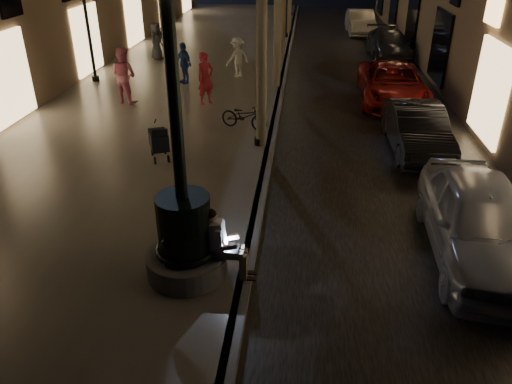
# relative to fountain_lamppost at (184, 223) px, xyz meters

# --- Properties ---
(ground) EXTENTS (120.00, 120.00, 0.00)m
(ground) POSITION_rel_fountain_lamppost_xyz_m (1.00, 13.00, -1.21)
(ground) COLOR black
(ground) RESTS_ON ground
(cobble_lane) EXTENTS (6.00, 45.00, 0.02)m
(cobble_lane) POSITION_rel_fountain_lamppost_xyz_m (4.00, 13.00, -1.20)
(cobble_lane) COLOR black
(cobble_lane) RESTS_ON ground
(promenade) EXTENTS (8.00, 45.00, 0.20)m
(promenade) POSITION_rel_fountain_lamppost_xyz_m (-3.00, 13.00, -1.11)
(promenade) COLOR #656159
(promenade) RESTS_ON ground
(curb_strip) EXTENTS (0.25, 45.00, 0.20)m
(curb_strip) POSITION_rel_fountain_lamppost_xyz_m (1.00, 13.00, -1.11)
(curb_strip) COLOR #59595B
(curb_strip) RESTS_ON ground
(fountain_lamppost) EXTENTS (1.40, 1.40, 5.21)m
(fountain_lamppost) POSITION_rel_fountain_lamppost_xyz_m (0.00, 0.00, 0.00)
(fountain_lamppost) COLOR #59595B
(fountain_lamppost) RESTS_ON promenade
(seated_man_laptop) EXTENTS (0.93, 0.31, 1.30)m
(seated_man_laptop) POSITION_rel_fountain_lamppost_xyz_m (0.61, -0.00, -0.32)
(seated_man_laptop) COLOR tan
(seated_man_laptop) RESTS_ON promenade
(lamp_curb_a) EXTENTS (0.36, 0.36, 4.81)m
(lamp_curb_a) POSITION_rel_fountain_lamppost_xyz_m (0.70, 6.00, 2.02)
(lamp_curb_a) COLOR black
(lamp_curb_a) RESTS_ON promenade
(lamp_left_b) EXTENTS (0.36, 0.36, 4.81)m
(lamp_left_b) POSITION_rel_fountain_lamppost_xyz_m (-6.40, 12.00, 2.02)
(lamp_left_b) COLOR black
(lamp_left_b) RESTS_ON promenade
(stroller) EXTENTS (0.69, 1.01, 1.04)m
(stroller) POSITION_rel_fountain_lamppost_xyz_m (-1.78, 4.74, -0.49)
(stroller) COLOR black
(stroller) RESTS_ON promenade
(car_front) EXTENTS (1.95, 4.49, 1.51)m
(car_front) POSITION_rel_fountain_lamppost_xyz_m (5.23, 1.33, -0.46)
(car_front) COLOR #A2A4A9
(car_front) RESTS_ON ground
(car_second) EXTENTS (1.48, 3.94, 1.28)m
(car_second) POSITION_rel_fountain_lamppost_xyz_m (5.03, 6.45, -0.57)
(car_second) COLOR black
(car_second) RESTS_ON ground
(car_third) EXTENTS (2.31, 4.85, 1.34)m
(car_third) POSITION_rel_fountain_lamppost_xyz_m (5.00, 11.00, -0.54)
(car_third) COLOR maroon
(car_third) RESTS_ON ground
(car_rear) EXTENTS (2.05, 4.53, 1.29)m
(car_rear) POSITION_rel_fountain_lamppost_xyz_m (5.84, 18.17, -0.57)
(car_rear) COLOR #303236
(car_rear) RESTS_ON ground
(car_fifth) EXTENTS (1.58, 4.20, 1.37)m
(car_fifth) POSITION_rel_fountain_lamppost_xyz_m (5.02, 24.46, -0.53)
(car_fifth) COLOR #A8A8A3
(car_fifth) RESTS_ON ground
(pedestrian_red) EXTENTS (0.75, 0.75, 1.75)m
(pedestrian_red) POSITION_rel_fountain_lamppost_xyz_m (-1.45, 9.50, -0.14)
(pedestrian_red) COLOR #A9212C
(pedestrian_red) RESTS_ON promenade
(pedestrian_pink) EXTENTS (1.12, 1.01, 1.88)m
(pedestrian_pink) POSITION_rel_fountain_lamppost_xyz_m (-4.26, 9.43, -0.07)
(pedestrian_pink) COLOR pink
(pedestrian_pink) RESTS_ON promenade
(pedestrian_white) EXTENTS (1.14, 1.09, 1.56)m
(pedestrian_white) POSITION_rel_fountain_lamppost_xyz_m (-0.85, 13.20, -0.23)
(pedestrian_white) COLOR silver
(pedestrian_white) RESTS_ON promenade
(pedestrian_blue) EXTENTS (0.92, 0.91, 1.56)m
(pedestrian_blue) POSITION_rel_fountain_lamppost_xyz_m (-2.79, 12.04, -0.23)
(pedestrian_blue) COLOR navy
(pedestrian_blue) RESTS_ON promenade
(pedestrian_dark) EXTENTS (0.69, 0.89, 1.63)m
(pedestrian_dark) POSITION_rel_fountain_lamppost_xyz_m (-4.98, 15.96, -0.20)
(pedestrian_dark) COLOR #333438
(pedestrian_dark) RESTS_ON promenade
(bicycle) EXTENTS (1.61, 1.04, 0.80)m
(bicycle) POSITION_rel_fountain_lamppost_xyz_m (0.14, 7.18, -0.61)
(bicycle) COLOR black
(bicycle) RESTS_ON promenade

